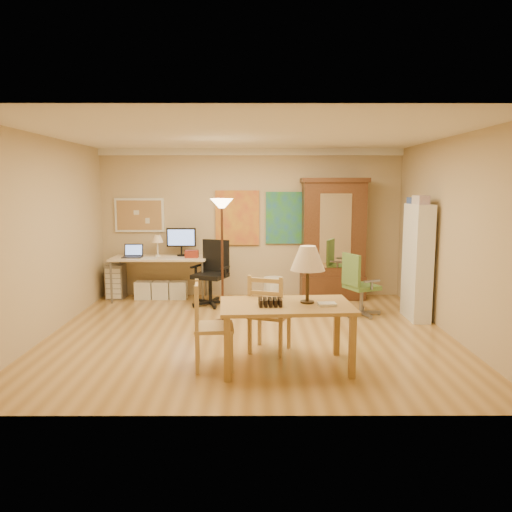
{
  "coord_description": "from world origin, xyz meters",
  "views": [
    {
      "loc": [
        0.07,
        -6.7,
        2.03
      ],
      "look_at": [
        0.09,
        0.3,
        1.05
      ],
      "focal_mm": 35.0,
      "sensor_mm": 36.0,
      "label": 1
    }
  ],
  "objects_px": {
    "office_chair_black": "(211,288)",
    "office_chair_green": "(360,299)",
    "armoire": "(333,247)",
    "dining_table": "(294,291)",
    "bookshelf": "(417,262)",
    "computer_desk": "(162,273)"
  },
  "relations": [
    {
      "from": "office_chair_black",
      "to": "office_chair_green",
      "type": "xyz_separation_m",
      "value": [
        2.4,
        -0.72,
        -0.03
      ]
    },
    {
      "from": "office_chair_green",
      "to": "armoire",
      "type": "relative_size",
      "value": 0.46
    },
    {
      "from": "dining_table",
      "to": "bookshelf",
      "type": "relative_size",
      "value": 0.86
    },
    {
      "from": "dining_table",
      "to": "armoire",
      "type": "bearing_deg",
      "value": 74.47
    },
    {
      "from": "bookshelf",
      "to": "dining_table",
      "type": "bearing_deg",
      "value": -134.66
    },
    {
      "from": "bookshelf",
      "to": "computer_desk",
      "type": "bearing_deg",
      "value": 161.79
    },
    {
      "from": "office_chair_black",
      "to": "office_chair_green",
      "type": "height_order",
      "value": "office_chair_black"
    },
    {
      "from": "dining_table",
      "to": "office_chair_black",
      "type": "bearing_deg",
      "value": 111.72
    },
    {
      "from": "office_chair_black",
      "to": "bookshelf",
      "type": "xyz_separation_m",
      "value": [
        3.23,
        -0.91,
        0.58
      ]
    },
    {
      "from": "computer_desk",
      "to": "office_chair_green",
      "type": "relative_size",
      "value": 1.71
    },
    {
      "from": "office_chair_black",
      "to": "armoire",
      "type": "distance_m",
      "value": 2.32
    },
    {
      "from": "computer_desk",
      "to": "office_chair_black",
      "type": "relative_size",
      "value": 1.52
    },
    {
      "from": "computer_desk",
      "to": "office_chair_black",
      "type": "distance_m",
      "value": 1.04
    },
    {
      "from": "computer_desk",
      "to": "bookshelf",
      "type": "xyz_separation_m",
      "value": [
        4.15,
        -1.36,
        0.41
      ]
    },
    {
      "from": "computer_desk",
      "to": "armoire",
      "type": "distance_m",
      "value": 3.12
    },
    {
      "from": "dining_table",
      "to": "office_chair_green",
      "type": "height_order",
      "value": "dining_table"
    },
    {
      "from": "dining_table",
      "to": "computer_desk",
      "type": "bearing_deg",
      "value": 121.59
    },
    {
      "from": "computer_desk",
      "to": "dining_table",
      "type": "bearing_deg",
      "value": -58.41
    },
    {
      "from": "bookshelf",
      "to": "office_chair_green",
      "type": "bearing_deg",
      "value": 166.9
    },
    {
      "from": "dining_table",
      "to": "office_chair_green",
      "type": "bearing_deg",
      "value": 61.66
    },
    {
      "from": "computer_desk",
      "to": "office_chair_black",
      "type": "xyz_separation_m",
      "value": [
        0.92,
        -0.45,
        -0.17
      ]
    },
    {
      "from": "office_chair_black",
      "to": "office_chair_green",
      "type": "bearing_deg",
      "value": -16.72
    }
  ]
}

